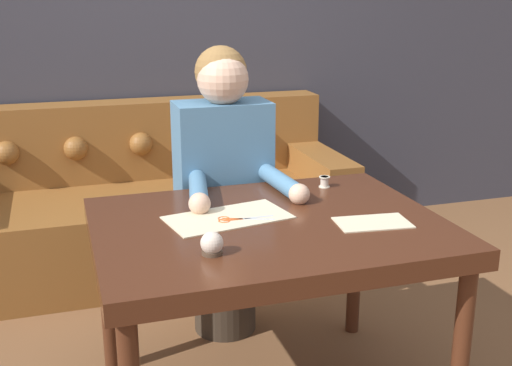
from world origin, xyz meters
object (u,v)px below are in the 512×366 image
couch (147,210)px  scissors (236,220)px  person (224,192)px  pin_cushion (212,244)px  dining_table (269,242)px  thread_spool (324,182)px

couch → scissors: (0.12, -1.41, 0.42)m
person → pin_cushion: person is taller
scissors → dining_table: bearing=-22.8°
pin_cushion → scissors: bearing=60.8°
scissors → thread_spool: (0.45, 0.27, 0.02)m
couch → thread_spool: 1.35m
dining_table → scissors: bearing=157.2°
couch → person: 0.96m
person → scissors: bearing=-100.4°
person → pin_cushion: bearing=-107.1°
couch → pin_cushion: size_ratio=30.54×
couch → scissors: bearing=-85.1°
thread_spool → pin_cushion: pin_cushion is taller
dining_table → couch: size_ratio=0.55×
couch → scissors: size_ratio=10.88×
scissors → couch: bearing=94.9°
dining_table → pin_cushion: size_ratio=16.76×
thread_spool → pin_cushion: (-0.60, -0.54, 0.01)m
scissors → pin_cushion: pin_cushion is taller
thread_spool → pin_cushion: bearing=-138.1°
scissors → person: bearing=79.6°
dining_table → couch: (-0.23, 1.46, -0.34)m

